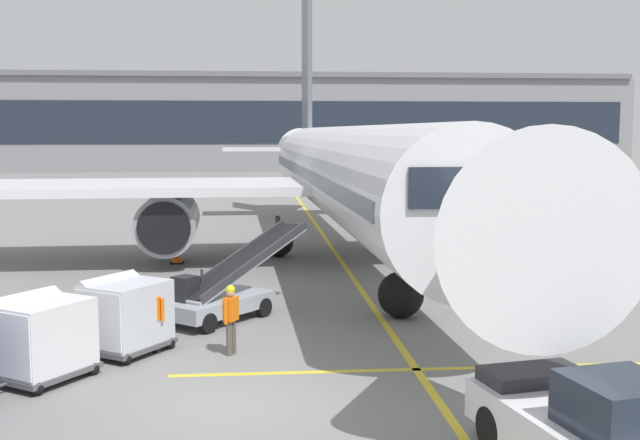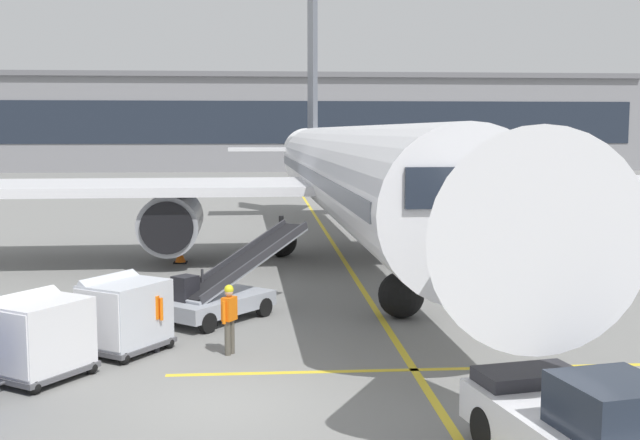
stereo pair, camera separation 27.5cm
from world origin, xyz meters
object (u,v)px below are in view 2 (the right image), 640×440
Objects in this scene: ground_crew_marshaller at (125,303)px; ground_crew_by_loader at (229,315)px; safety_cone_wingtip at (180,256)px; safety_cone_engine_keepout at (244,257)px; belt_loader at (224,292)px; baggage_cart_lead at (124,313)px; parked_airplane at (350,174)px; baggage_cart_second at (39,335)px; pushback_tug at (584,429)px; ground_crew_by_carts at (152,313)px.

ground_crew_by_loader is at bearing -28.97° from ground_crew_marshaller.
safety_cone_engine_keepout is at bearing -11.97° from safety_cone_wingtip.
baggage_cart_lead is at bearing -124.71° from belt_loader.
parked_airplane is 18.32m from baggage_cart_second.
pushback_tug is 2.71× the size of ground_crew_by_carts.
safety_cone_engine_keepout is (0.37, 9.40, -0.50)m from belt_loader.
pushback_tug is 2.71× the size of ground_crew_by_loader.
ground_crew_marshaller is 12.18m from safety_cone_wingtip.
baggage_cart_lead is 13.33m from safety_cone_wingtip.
ground_crew_marshaller is 2.73× the size of safety_cone_wingtip.
belt_loader reaches higher than ground_crew_by_carts.
belt_loader is 9.42m from safety_cone_engine_keepout.
safety_cone_wingtip is at bearing 92.89° from ground_crew_by_carts.
baggage_cart_lead is 0.71m from ground_crew_by_carts.
baggage_cart_second reaches higher than ground_crew_by_loader.
belt_loader is at bearing 41.67° from ground_crew_marshaller.
pushback_tug is (8.46, -7.84, -0.17)m from baggage_cart_lead.
belt_loader is (-4.90, -10.54, -2.84)m from parked_airplane.
baggage_cart_second is 11.54m from pushback_tug.
pushback_tug is at bearing -68.28° from safety_cone_wingtip.
ground_crew_by_loader is 2.72× the size of safety_cone_engine_keepout.
ground_crew_by_carts is 13.40m from safety_cone_wingtip.
parked_airplane reaches higher than pushback_tug.
pushback_tug reaches higher than ground_crew_by_loader.
baggage_cart_second is 0.57× the size of pushback_tug.
belt_loader is 7.78× the size of safety_cone_wingtip.
parked_airplane reaches higher than safety_cone_engine_keepout.
ground_crew_by_carts is 1.00× the size of ground_crew_marshaller.
belt_loader is 2.85× the size of ground_crew_by_loader.
belt_loader reaches higher than baggage_cart_lead.
ground_crew_by_carts is (-7.75, 7.78, 0.17)m from pushback_tug.
ground_crew_by_loader is at bearing -8.50° from baggage_cart_lead.
parked_airplane is 15.23m from ground_crew_by_loader.
ground_crew_by_carts is (-1.61, -3.40, 0.19)m from belt_loader.
baggage_cart_second is 1.55× the size of ground_crew_by_loader.
parked_airplane is 7.94m from safety_cone_wingtip.
ground_crew_marshaller reaches higher than safety_cone_engine_keepout.
ground_crew_marshaller is (-2.78, 1.54, 0.00)m from ground_crew_by_loader.
belt_loader is at bearing 55.29° from baggage_cart_lead.
pushback_tug is 21.38m from safety_cone_engine_keepout.
belt_loader reaches higher than pushback_tug.
baggage_cart_lead reaches higher than ground_crew_by_carts.
baggage_cart_lead is at bearing -117.47° from parked_airplane.
baggage_cart_second reaches higher than safety_cone_engine_keepout.
safety_cone_wingtip is at bearing 84.27° from baggage_cart_second.
pushback_tug is 7.40× the size of safety_cone_wingtip.
baggage_cart_lead is 1.00× the size of baggage_cart_second.
belt_loader reaches higher than baggage_cart_second.
baggage_cart_lead is 11.53m from pushback_tug.
baggage_cart_lead is at bearing -82.38° from ground_crew_marshaller.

